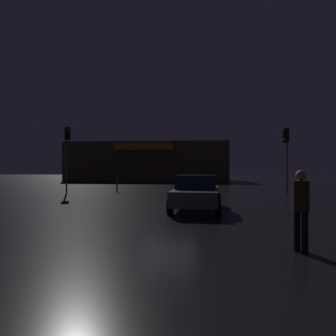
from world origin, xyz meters
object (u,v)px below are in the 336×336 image
car_near (196,192)px  pedestrian (301,204)px  store_building (148,162)px  traffic_signal_opposite (286,144)px  traffic_signal_cross_left (67,143)px

car_near → pedestrian: size_ratio=2.46×
car_near → pedestrian: (2.32, -6.49, 0.28)m
store_building → traffic_signal_opposite: bearing=-59.5°
car_near → traffic_signal_opposite: bearing=55.2°
store_building → traffic_signal_cross_left: bearing=-95.1°
store_building → pedestrian: store_building is taller
traffic_signal_opposite → traffic_signal_cross_left: bearing=-177.4°
store_building → pedestrian: (9.32, -36.63, -1.55)m
traffic_signal_opposite → pedestrian: bearing=-103.3°
store_building → traffic_signal_opposite: size_ratio=4.88×
traffic_signal_opposite → car_near: (-5.83, -8.38, -2.58)m
traffic_signal_cross_left → pedestrian: traffic_signal_cross_left is taller
traffic_signal_cross_left → car_near: size_ratio=1.06×
traffic_signal_cross_left → pedestrian: bearing=-51.5°
traffic_signal_opposite → traffic_signal_cross_left: size_ratio=0.96×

